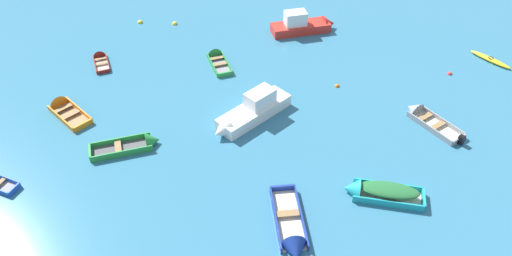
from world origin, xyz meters
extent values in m
cube|color=gray|center=(-3.73, 27.53, 0.04)|extent=(2.24, 2.98, 0.09)
cube|color=#288C3D|center=(-4.22, 27.27, 0.17)|extent=(1.45, 2.64, 0.34)
cube|color=#288C3D|center=(-3.24, 27.79, 0.17)|extent=(1.45, 2.64, 0.34)
cube|color=#288C3D|center=(-3.04, 26.23, 0.17)|extent=(1.01, 0.61, 0.34)
cone|color=#288C3D|center=(-4.45, 28.89, 0.19)|extent=(1.25, 1.09, 1.06)
cube|color=#937047|center=(-3.66, 27.39, 0.24)|extent=(1.02, 0.74, 0.03)
cube|color=#937047|center=(-4.06, 28.15, 0.24)|extent=(1.02, 0.74, 0.03)
cube|color=red|center=(1.73, 33.40, 0.35)|extent=(4.93, 3.24, 0.70)
cone|color=red|center=(3.98, 34.33, 0.39)|extent=(1.37, 1.58, 1.32)
cube|color=white|center=(1.29, 33.22, 1.25)|extent=(1.99, 1.69, 1.09)
cube|color=black|center=(1.99, 33.51, 1.46)|extent=(0.54, 1.04, 0.48)
cube|color=beige|center=(2.68, 14.19, 0.05)|extent=(2.17, 3.97, 0.11)
cube|color=navy|center=(3.31, 14.36, 0.21)|extent=(1.11, 3.83, 0.43)
cube|color=navy|center=(2.04, 14.02, 0.21)|extent=(1.11, 3.83, 0.43)
cube|color=navy|center=(2.16, 16.09, 0.21)|extent=(1.28, 0.47, 0.43)
cone|color=navy|center=(3.21, 12.20, 0.23)|extent=(1.45, 1.20, 1.26)
cube|color=#937047|center=(2.62, 14.39, 0.30)|extent=(1.24, 0.70, 0.03)
ellipsoid|color=yellow|center=(16.06, 31.15, 0.14)|extent=(2.72, 2.49, 0.29)
torus|color=black|center=(16.06, 31.15, 0.27)|extent=(0.55, 0.55, 0.06)
cube|color=#99754C|center=(-11.98, 20.36, 0.05)|extent=(3.22, 2.79, 0.09)
cube|color=orange|center=(-12.36, 19.83, 0.19)|extent=(2.67, 1.95, 0.37)
cube|color=orange|center=(-11.60, 20.89, 0.19)|extent=(2.67, 1.95, 0.37)
cube|color=orange|center=(-10.67, 19.42, 0.19)|extent=(0.85, 1.11, 0.37)
cone|color=orange|center=(-13.35, 21.34, 0.20)|extent=(1.33, 1.44, 1.25)
cube|color=#937047|center=(-11.85, 20.26, 0.26)|extent=(0.95, 1.14, 0.03)
cube|color=#937047|center=(-12.61, 20.81, 0.26)|extent=(0.95, 1.14, 0.03)
cube|color=beige|center=(-12.33, 26.31, 0.04)|extent=(1.86, 2.37, 0.07)
cube|color=maroon|center=(-12.73, 26.08, 0.14)|extent=(1.20, 2.06, 0.28)
cube|color=maroon|center=(-11.93, 26.54, 0.14)|extent=(1.20, 2.06, 0.28)
cube|color=maroon|center=(-11.75, 25.29, 0.14)|extent=(0.83, 0.53, 0.28)
cone|color=maroon|center=(-12.93, 27.37, 0.16)|extent=(1.03, 0.90, 0.89)
cube|color=#937047|center=(-12.27, 26.20, 0.20)|extent=(0.84, 0.62, 0.03)
cube|color=#937047|center=(-12.61, 26.79, 0.20)|extent=(0.84, 0.62, 0.03)
cube|color=blue|center=(-13.16, 14.57, 0.17)|extent=(2.32, 0.62, 0.33)
cube|color=blue|center=(-12.10, 13.87, 0.17)|extent=(0.28, 0.82, 0.33)
cube|color=white|center=(-0.31, 22.08, 0.39)|extent=(4.43, 5.10, 0.78)
cone|color=white|center=(-1.97, 19.93, 0.43)|extent=(1.69, 1.63, 1.32)
cube|color=white|center=(0.01, 22.50, 1.26)|extent=(2.05, 2.18, 0.95)
cube|color=black|center=(-0.50, 21.83, 1.45)|extent=(0.94, 0.78, 0.42)
cube|color=#4C4C51|center=(-7.59, 17.89, 0.05)|extent=(3.55, 2.47, 0.11)
cube|color=#288C3D|center=(-7.85, 18.43, 0.22)|extent=(3.24, 1.58, 0.43)
cube|color=#288C3D|center=(-7.34, 17.34, 0.22)|extent=(3.24, 1.58, 0.43)
cube|color=#288C3D|center=(-9.20, 17.13, 0.22)|extent=(0.61, 1.12, 0.43)
cone|color=#288C3D|center=(-5.92, 18.67, 0.24)|extent=(1.23, 1.39, 1.15)
cube|color=#937047|center=(-7.76, 17.81, 0.30)|extent=(0.79, 1.13, 0.03)
cube|color=beige|center=(11.02, 22.82, 0.05)|extent=(3.14, 3.23, 0.10)
cube|color=gray|center=(10.56, 22.40, 0.19)|extent=(2.45, 2.59, 0.38)
cube|color=gray|center=(11.47, 23.25, 0.19)|extent=(2.45, 2.59, 0.38)
cube|color=gray|center=(12.21, 21.56, 0.19)|extent=(0.97, 0.93, 0.38)
cone|color=gray|center=(9.77, 24.14, 0.21)|extent=(1.41, 1.40, 1.19)
cube|color=#937047|center=(11.14, 22.69, 0.27)|extent=(1.06, 1.03, 0.03)
cube|color=#937047|center=(10.44, 23.43, 0.27)|extent=(1.06, 1.03, 0.03)
cube|color=black|center=(12.31, 21.45, 0.33)|extent=(0.46, 0.46, 0.54)
cube|color=beige|center=(7.75, 16.50, 0.06)|extent=(3.56, 1.36, 0.11)
cube|color=teal|center=(7.73, 15.85, 0.23)|extent=(3.67, 0.22, 0.45)
cube|color=teal|center=(7.78, 17.15, 0.23)|extent=(3.67, 0.22, 0.45)
cube|color=teal|center=(9.59, 16.43, 0.23)|extent=(0.18, 1.28, 0.45)
cone|color=teal|center=(5.85, 16.57, 0.25)|extent=(0.89, 1.28, 1.25)
cube|color=#937047|center=(7.95, 16.49, 0.32)|extent=(0.43, 1.18, 0.03)
ellipsoid|color=#236633|center=(7.75, 16.50, 0.59)|extent=(3.25, 1.29, 0.38)
sphere|color=red|center=(12.84, 28.95, 0.00)|extent=(0.33, 0.33, 0.33)
sphere|color=orange|center=(4.88, 26.23, 0.00)|extent=(0.34, 0.34, 0.34)
sphere|color=yellow|center=(-8.71, 33.03, 0.00)|extent=(0.45, 0.45, 0.45)
sphere|color=yellow|center=(-11.63, 32.83, 0.00)|extent=(0.44, 0.44, 0.44)
camera|label=1|loc=(3.34, -1.10, 19.49)|focal=33.40mm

